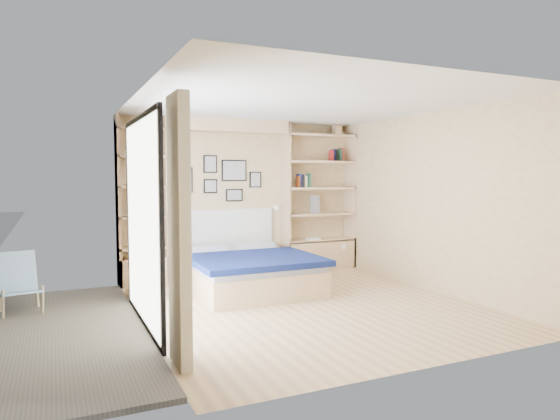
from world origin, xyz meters
name	(u,v)px	position (x,y,z in m)	size (l,w,h in m)	color
ground	(305,305)	(0.00, 0.00, 0.00)	(4.50, 4.50, 0.00)	#D4B47D
room_shell	(235,212)	(-0.39, 1.52, 1.08)	(4.50, 4.50, 4.50)	#CFB582
bed	(247,270)	(-0.35, 1.15, 0.27)	(1.70, 2.15, 1.07)	tan
photo_gallery	(216,176)	(-0.45, 2.22, 1.60)	(1.48, 0.02, 0.82)	black
reading_lamps	(230,208)	(-0.30, 2.00, 1.10)	(1.92, 0.12, 0.15)	silver
shelf_decor	(305,172)	(1.06, 2.07, 1.68)	(3.47, 0.23, 2.03)	#A64723
deck_chair	(19,283)	(-3.23, 1.14, 0.34)	(0.53, 0.77, 0.72)	tan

